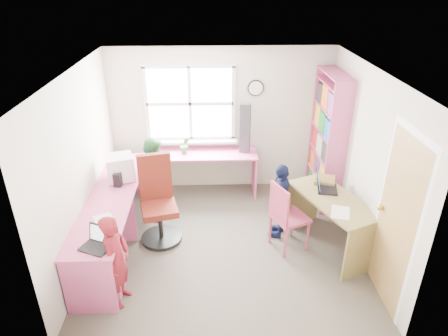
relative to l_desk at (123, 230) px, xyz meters
name	(u,v)px	position (x,y,z in m)	size (l,w,h in m)	color
room	(225,162)	(1.32, 0.38, 0.76)	(3.64, 3.44, 2.44)	#453F36
l_desk	(123,230)	(0.00, 0.00, 0.00)	(2.38, 2.95, 0.75)	#D8568F
right_desk	(331,212)	(2.72, 0.18, 0.10)	(1.08, 1.46, 0.76)	olive
bookshelf	(327,143)	(2.96, 1.47, 0.55)	(0.30, 1.02, 2.10)	#D8568F
swivel_chair	(158,204)	(0.40, 0.48, 0.07)	(0.70, 0.70, 1.23)	black
wooden_chair	(286,215)	(2.11, 0.16, 0.08)	(0.56, 0.56, 0.98)	#B73D58
crt_monitor	(120,168)	(-0.15, 0.82, 0.48)	(0.45, 0.43, 0.37)	silver
laptop_left	(98,242)	(-0.10, -0.71, 0.34)	(0.39, 0.36, 0.21)	black
laptop_right	(323,185)	(2.65, 0.43, 0.36)	(0.36, 0.40, 0.24)	black
speaker_a	(118,180)	(-0.15, 0.62, 0.39)	(0.11, 0.11, 0.19)	black
speaker_b	(121,165)	(-0.20, 1.10, 0.38)	(0.10, 0.10, 0.17)	black
cd_tower	(245,128)	(1.68, 1.74, 0.70)	(0.19, 0.17, 0.82)	black
game_box	(325,180)	(2.72, 0.63, 0.34)	(0.34, 0.34, 0.05)	red
paper_a	(104,220)	(-0.15, -0.22, 0.30)	(0.33, 0.37, 0.00)	silver
paper_b	(340,212)	(2.71, -0.16, 0.31)	(0.31, 0.37, 0.00)	silver
potted_plant	(185,145)	(0.71, 1.69, 0.44)	(0.16, 0.13, 0.28)	#327930
person_red	(117,261)	(0.09, -0.75, 0.11)	(0.41, 0.27, 1.14)	maroon
person_green	(156,177)	(0.30, 1.12, 0.17)	(0.61, 0.47, 1.25)	#2D7138
person_navy	(281,201)	(2.09, 0.48, 0.10)	(0.65, 0.27, 1.11)	#161E45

